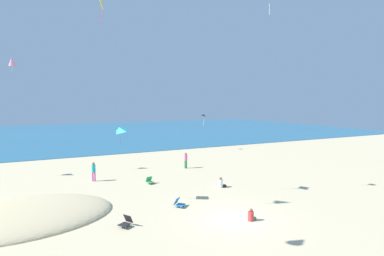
% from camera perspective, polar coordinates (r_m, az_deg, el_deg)
% --- Properties ---
extents(ground_plane, '(120.00, 120.00, 0.00)m').
position_cam_1_polar(ground_plane, '(26.84, -4.48, -9.50)').
color(ground_plane, '#C6B58C').
extents(ocean_water, '(120.00, 60.00, 0.05)m').
position_cam_1_polar(ocean_water, '(69.85, -18.34, -0.83)').
color(ocean_water, '#236084').
rests_on(ocean_water, ground_plane).
extents(dune_mound, '(10.90, 7.63, 1.40)m').
position_cam_1_polar(dune_mound, '(21.01, -29.91, -14.24)').
color(dune_mound, '#C8B284').
rests_on(dune_mound, ground_plane).
extents(beach_chair_far_right, '(0.60, 0.68, 0.59)m').
position_cam_1_polar(beach_chair_far_right, '(25.65, -7.84, -9.60)').
color(beach_chair_far_right, '#2D9956').
rests_on(beach_chair_far_right, ground_plane).
extents(beach_chair_far_left, '(0.85, 0.79, 0.62)m').
position_cam_1_polar(beach_chair_far_left, '(17.53, -12.07, -16.58)').
color(beach_chair_far_left, black).
rests_on(beach_chair_far_left, ground_plane).
extents(beach_chair_mid_beach, '(0.86, 0.86, 0.59)m').
position_cam_1_polar(beach_chair_mid_beach, '(20.11, -2.49, -13.67)').
color(beach_chair_mid_beach, '#2370B2').
rests_on(beach_chair_mid_beach, ground_plane).
extents(person_0, '(0.35, 0.35, 1.58)m').
position_cam_1_polar(person_0, '(31.05, -1.17, -5.78)').
color(person_0, green).
rests_on(person_0, ground_plane).
extents(person_1, '(0.44, 0.44, 1.62)m').
position_cam_1_polar(person_1, '(27.33, -17.72, -7.44)').
color(person_1, '#D8599E').
rests_on(person_1, ground_plane).
extents(person_2, '(0.68, 0.42, 0.83)m').
position_cam_1_polar(person_2, '(24.49, 5.36, -10.17)').
color(person_2, white).
rests_on(person_2, ground_plane).
extents(person_3, '(0.63, 0.49, 0.71)m').
position_cam_1_polar(person_3, '(18.28, 10.86, -15.67)').
color(person_3, red).
rests_on(person_3, ground_plane).
extents(kite_teal, '(0.89, 0.99, 1.20)m').
position_cam_1_polar(kite_teal, '(20.26, -13.29, -0.30)').
color(kite_teal, '#1EADAD').
extents(kite_pink, '(0.72, 0.88, 1.39)m').
position_cam_1_polar(kite_pink, '(32.43, -30.32, 10.57)').
color(kite_pink, pink).
extents(kite_yellow, '(0.38, 0.98, 2.00)m').
position_cam_1_polar(kite_yellow, '(21.87, -16.47, 21.34)').
color(kite_yellow, yellow).
extents(kite_black, '(0.63, 0.78, 1.75)m').
position_cam_1_polar(kite_black, '(42.05, 2.25, 2.40)').
color(kite_black, black).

